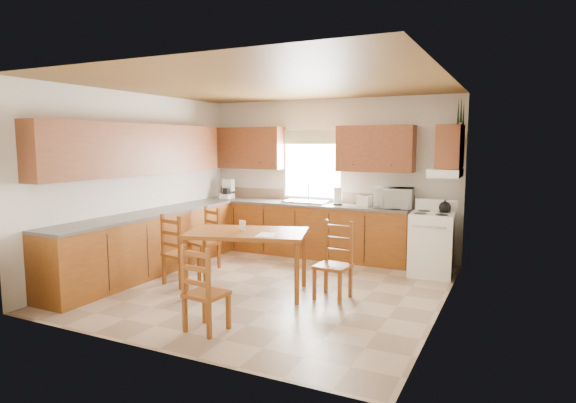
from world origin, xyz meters
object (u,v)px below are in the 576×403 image
at_px(stove, 431,245).
at_px(chair_near_left, 181,249).
at_px(chair_far_right, 333,261).
at_px(chair_far_left, 204,239).
at_px(microwave, 394,198).
at_px(dining_table, 247,262).
at_px(chair_near_right, 206,288).

bearing_deg(stove, chair_near_left, -150.71).
bearing_deg(chair_far_right, chair_far_left, 172.09).
relative_size(microwave, dining_table, 0.36).
bearing_deg(chair_far_left, dining_table, -11.41).
distance_m(microwave, chair_far_left, 3.06).
bearing_deg(stove, microwave, 147.84).
bearing_deg(microwave, stove, -33.91).
distance_m(chair_near_right, chair_far_right, 1.75).
distance_m(stove, chair_near_left, 3.63).
bearing_deg(chair_far_right, dining_table, -162.50).
xyz_separation_m(stove, chair_near_right, (-1.74, -3.22, 0.00)).
bearing_deg(stove, dining_table, -140.32).
bearing_deg(stove, chair_far_left, -164.48).
relative_size(microwave, chair_near_right, 0.59).
distance_m(dining_table, chair_far_left, 1.46).
height_order(stove, microwave, microwave).
bearing_deg(chair_near_left, chair_far_right, -159.51).
relative_size(microwave, chair_far_left, 0.58).
xyz_separation_m(chair_near_left, chair_far_right, (2.12, 0.31, -0.01)).
relative_size(stove, chair_near_left, 0.93).
distance_m(chair_near_left, chair_far_right, 2.14).
distance_m(stove, chair_near_right, 3.66).
xyz_separation_m(chair_near_left, chair_far_left, (-0.22, 0.84, -0.02)).
height_order(stove, chair_near_left, chair_near_left).
distance_m(chair_near_left, chair_far_left, 0.87).
bearing_deg(chair_near_right, chair_far_left, -48.15).
relative_size(chair_near_right, chair_far_right, 0.95).
bearing_deg(microwave, chair_far_left, -155.64).
height_order(dining_table, chair_far_right, chair_far_right).
height_order(chair_near_right, chair_far_right, chair_far_right).
distance_m(microwave, chair_near_right, 3.79).
relative_size(stove, microwave, 1.68).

